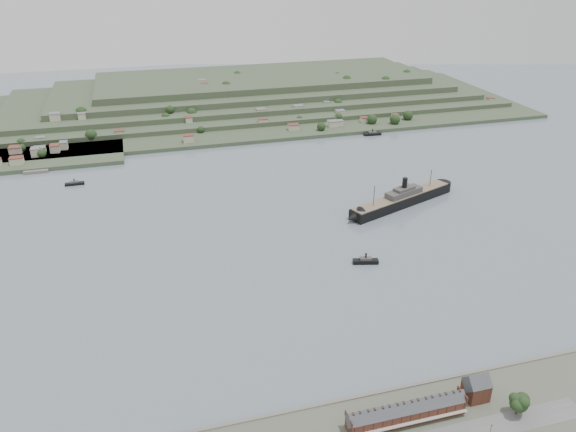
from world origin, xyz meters
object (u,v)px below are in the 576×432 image
object	(u,v)px
gabled_building	(476,387)
steamship	(399,200)
fig_tree	(520,403)
terrace_row	(406,412)
tugboat	(366,261)

from	to	relation	value
gabled_building	steamship	xyz separation A→B (m)	(61.92, 208.36, -3.00)
gabled_building	fig_tree	bearing A→B (deg)	-48.85
terrace_row	gabled_building	xyz separation A→B (m)	(37.50, 4.02, 1.34)
gabled_building	fig_tree	distance (m)	19.43
terrace_row	steamship	bearing A→B (deg)	64.91
tugboat	steamship	bearing A→B (deg)	51.46
terrace_row	fig_tree	distance (m)	51.42
gabled_building	terrace_row	bearing A→B (deg)	-173.88
terrace_row	gabled_building	world-z (taller)	gabled_building
terrace_row	steamship	world-z (taller)	steamship
steamship	fig_tree	size ratio (longest dim) A/B	9.81
gabled_building	fig_tree	xyz separation A→B (m)	(12.77, -14.62, 0.80)
steamship	gabled_building	bearing A→B (deg)	-106.55
gabled_building	tugboat	distance (m)	130.96
terrace_row	gabled_building	bearing A→B (deg)	6.12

